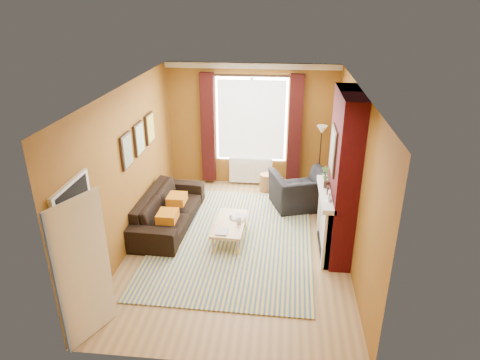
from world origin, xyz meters
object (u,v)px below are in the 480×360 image
at_px(sofa, 169,209).
at_px(wicker_stool, 267,182).
at_px(floor_lamp, 321,140).
at_px(coffee_table, 230,224).
at_px(armchair, 301,191).

height_order(sofa, wicker_stool, sofa).
xyz_separation_m(sofa, floor_lamp, (2.97, 1.85, 0.89)).
height_order(sofa, coffee_table, sofa).
bearing_deg(wicker_stool, coffee_table, -104.37).
height_order(wicker_stool, floor_lamp, floor_lamp).
distance_m(sofa, wicker_stool, 2.55).
relative_size(armchair, coffee_table, 1.06).
bearing_deg(sofa, wicker_stool, -42.77).
relative_size(sofa, coffee_table, 2.08).
height_order(coffee_table, floor_lamp, floor_lamp).
relative_size(armchair, floor_lamp, 0.75).
relative_size(sofa, wicker_stool, 5.69).
bearing_deg(floor_lamp, sofa, -148.14).
xyz_separation_m(sofa, armchair, (2.56, 1.02, 0.04)).
distance_m(sofa, armchair, 2.76).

